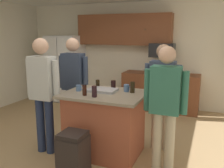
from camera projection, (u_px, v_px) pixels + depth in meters
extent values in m
plane|color=tan|center=(93.00, 148.00, 4.09)|extent=(7.04, 7.04, 0.00)
cube|color=beige|center=(141.00, 55.00, 6.36)|extent=(6.40, 0.10, 2.60)
cube|color=brown|center=(124.00, 30.00, 6.20)|extent=(2.40, 0.35, 0.75)
sphere|color=#4C3823|center=(145.00, 29.00, 5.81)|extent=(0.04, 0.04, 0.04)
cube|color=brown|center=(160.00, 92.00, 6.02)|extent=(1.80, 0.60, 0.90)
sphere|color=#4C3823|center=(178.00, 96.00, 5.57)|extent=(0.04, 0.04, 0.04)
cube|color=white|center=(66.00, 69.00, 6.82)|extent=(0.90, 0.70, 1.77)
cube|color=white|center=(51.00, 70.00, 6.56)|extent=(0.43, 0.04, 1.69)
cube|color=white|center=(66.00, 71.00, 6.40)|extent=(0.43, 0.04, 1.69)
cylinder|color=#B2B2B7|center=(57.00, 67.00, 6.43)|extent=(0.02, 0.02, 0.35)
cube|color=black|center=(162.00, 50.00, 5.84)|extent=(0.56, 0.40, 0.32)
cube|color=#9E4C33|center=(105.00, 125.00, 3.83)|extent=(1.06, 0.79, 0.93)
cube|color=gray|center=(105.00, 94.00, 3.73)|extent=(1.20, 0.93, 0.04)
cylinder|color=#383842|center=(71.00, 112.00, 4.56)|extent=(0.13, 0.13, 0.86)
cylinder|color=#383842|center=(79.00, 113.00, 4.50)|extent=(0.13, 0.13, 0.86)
cube|color=#2D384C|center=(73.00, 72.00, 4.38)|extent=(0.38, 0.22, 0.64)
sphere|color=tan|center=(73.00, 45.00, 4.28)|extent=(0.23, 0.23, 0.23)
cylinder|color=#2D384C|center=(62.00, 72.00, 4.47)|extent=(0.09, 0.09, 0.58)
cylinder|color=#2D384C|center=(85.00, 73.00, 4.29)|extent=(0.09, 0.09, 0.58)
cylinder|color=tan|center=(155.00, 124.00, 4.02)|extent=(0.13, 0.13, 0.82)
cylinder|color=tan|center=(166.00, 125.00, 3.95)|extent=(0.13, 0.13, 0.82)
cube|color=#2D384C|center=(163.00, 81.00, 3.84)|extent=(0.38, 0.22, 0.62)
sphere|color=#8C664C|center=(164.00, 52.00, 3.75)|extent=(0.22, 0.22, 0.22)
cylinder|color=#2D384C|center=(147.00, 81.00, 3.93)|extent=(0.09, 0.09, 0.55)
cylinder|color=#2D384C|center=(178.00, 83.00, 3.75)|extent=(0.09, 0.09, 0.55)
cylinder|color=tan|center=(157.00, 141.00, 3.38)|extent=(0.13, 0.13, 0.82)
cylinder|color=tan|center=(170.00, 143.00, 3.32)|extent=(0.13, 0.13, 0.82)
cube|color=#2D6651|center=(166.00, 90.00, 3.20)|extent=(0.38, 0.22, 0.62)
sphere|color=tan|center=(167.00, 55.00, 3.11)|extent=(0.22, 0.22, 0.22)
cylinder|color=#2D6651|center=(147.00, 90.00, 3.29)|extent=(0.09, 0.09, 0.56)
cylinder|color=#2D6651|center=(185.00, 93.00, 3.12)|extent=(0.09, 0.09, 0.56)
cylinder|color=#232D4C|center=(41.00, 125.00, 3.90)|extent=(0.13, 0.13, 0.87)
cylinder|color=#232D4C|center=(50.00, 126.00, 3.84)|extent=(0.13, 0.13, 0.87)
cube|color=#B7B7B2|center=(42.00, 78.00, 3.72)|extent=(0.38, 0.22, 0.65)
sphere|color=tan|center=(41.00, 46.00, 3.62)|extent=(0.23, 0.23, 0.23)
cylinder|color=#B7B7B2|center=(30.00, 78.00, 3.81)|extent=(0.09, 0.09, 0.59)
cylinder|color=#B7B7B2|center=(56.00, 80.00, 3.63)|extent=(0.09, 0.09, 0.59)
cylinder|color=black|center=(98.00, 84.00, 4.06)|extent=(0.06, 0.06, 0.13)
cylinder|color=black|center=(132.00, 87.00, 3.72)|extent=(0.07, 0.07, 0.16)
cylinder|color=black|center=(94.00, 92.00, 3.46)|extent=(0.07, 0.07, 0.16)
cylinder|color=black|center=(113.00, 85.00, 3.97)|extent=(0.08, 0.08, 0.13)
cylinder|color=black|center=(84.00, 90.00, 3.55)|extent=(0.06, 0.06, 0.15)
cylinder|color=#4C6B99|center=(127.00, 88.00, 3.79)|extent=(0.09, 0.09, 0.11)
torus|color=#4C6B99|center=(130.00, 88.00, 3.77)|extent=(0.06, 0.01, 0.06)
cylinder|color=#4C6B99|center=(79.00, 88.00, 3.83)|extent=(0.08, 0.08, 0.09)
torus|color=#4C6B99|center=(82.00, 88.00, 3.80)|extent=(0.06, 0.01, 0.06)
cube|color=#B7B7BC|center=(102.00, 91.00, 3.80)|extent=(0.44, 0.30, 0.02)
cube|color=#A8A8AD|center=(102.00, 90.00, 3.79)|extent=(0.44, 0.30, 0.02)
cube|color=black|center=(74.00, 157.00, 3.23)|extent=(0.34, 0.34, 0.55)
cube|color=black|center=(73.00, 135.00, 3.17)|extent=(0.32, 0.32, 0.06)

